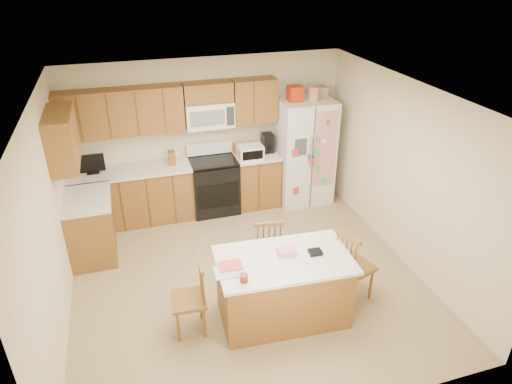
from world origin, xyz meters
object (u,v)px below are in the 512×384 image
object	(u,v)px
island	(283,287)
windsor_chair_left	(191,299)
refrigerator	(304,150)
stove	(214,184)
windsor_chair_back	(267,249)
windsor_chair_right	(353,266)

from	to	relation	value
island	windsor_chair_left	xyz separation A→B (m)	(-1.07, 0.10, 0.02)
refrigerator	island	xyz separation A→B (m)	(-1.35, -2.71, -0.50)
island	windsor_chair_left	distance (m)	1.08
stove	windsor_chair_left	distance (m)	2.81
stove	refrigerator	size ratio (longest dim) A/B	0.55
windsor_chair_left	windsor_chair_back	bearing A→B (deg)	30.34
refrigerator	windsor_chair_right	xyz separation A→B (m)	(-0.41, -2.64, -0.45)
windsor_chair_left	windsor_chair_back	world-z (taller)	windsor_chair_back
windsor_chair_back	refrigerator	bearing A→B (deg)	56.36
stove	refrigerator	xyz separation A→B (m)	(1.57, -0.06, 0.45)
windsor_chair_right	stove	bearing A→B (deg)	113.17
island	windsor_chair_right	distance (m)	0.94
windsor_chair_right	refrigerator	bearing A→B (deg)	81.11
refrigerator	stove	bearing A→B (deg)	177.70
island	windsor_chair_back	world-z (taller)	windsor_chair_back
windsor_chair_right	island	bearing A→B (deg)	-175.61
windsor_chair_back	island	bearing A→B (deg)	-94.00
refrigerator	windsor_chair_left	size ratio (longest dim) A/B	2.19
refrigerator	island	distance (m)	3.07
windsor_chair_back	windsor_chair_left	bearing A→B (deg)	-149.66
stove	windsor_chair_right	bearing A→B (deg)	-66.83
stove	windsor_chair_back	world-z (taller)	stove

